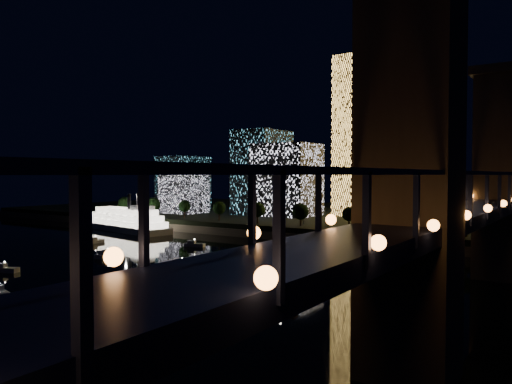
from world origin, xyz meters
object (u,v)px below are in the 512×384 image
(tower_rectangular, at_px, (365,137))
(riverboat, at_px, (123,221))
(truss_bridge, at_px, (454,228))
(tower_cylindrical, at_px, (406,120))

(tower_rectangular, xyz_separation_m, riverboat, (-80.20, -80.74, -38.81))
(tower_rectangular, bearing_deg, truss_bridge, -63.08)
(tower_rectangular, bearing_deg, tower_cylindrical, -38.99)
(truss_bridge, distance_m, riverboat, 167.92)
(truss_bridge, xyz_separation_m, riverboat, (-154.29, 65.19, -11.86))
(tower_rectangular, relative_size, truss_bridge, 0.29)
(tower_cylindrical, xyz_separation_m, tower_rectangular, (-26.99, 21.85, -4.40))
(tower_cylindrical, distance_m, riverboat, 129.71)
(tower_cylindrical, xyz_separation_m, riverboat, (-107.19, -58.89, -43.20))
(tower_rectangular, distance_m, truss_bridge, 165.87)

